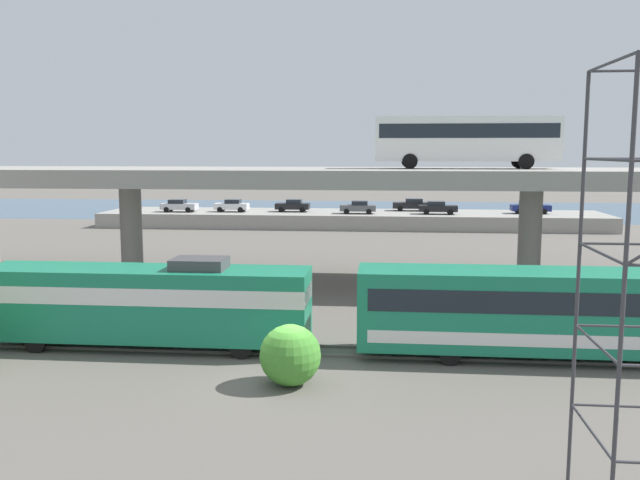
{
  "coord_description": "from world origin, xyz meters",
  "views": [
    {
      "loc": [
        4.09,
        -25.01,
        8.94
      ],
      "look_at": [
        0.09,
        15.77,
        3.51
      ],
      "focal_mm": 37.63,
      "sensor_mm": 36.0,
      "label": 1
    }
  ],
  "objects": [
    {
      "name": "ground_plane",
      "position": [
        0.0,
        0.0,
        0.0
      ],
      "size": [
        260.0,
        260.0,
        0.0
      ],
      "primitive_type": "plane",
      "color": "#605B54"
    },
    {
      "name": "highway_overpass",
      "position": [
        0.0,
        20.0,
        7.02
      ],
      "size": [
        96.0,
        10.33,
        7.79
      ],
      "color": "gray",
      "rests_on": "ground_plane"
    },
    {
      "name": "shrub_right",
      "position": [
        0.53,
        -0.38,
        1.19
      ],
      "size": [
        2.37,
        2.37,
        2.37
      ],
      "primitive_type": "sphere",
      "color": "#418A2E",
      "rests_on": "ground_plane"
    },
    {
      "name": "train_coach_lead",
      "position": [
        14.16,
        4.0,
        2.17
      ],
      "size": [
        22.43,
        3.04,
        3.86
      ],
      "rotation": [
        0.0,
        0.0,
        3.14
      ],
      "color": "#197A56",
      "rests_on": "ground_plane"
    },
    {
      "name": "parked_car_1",
      "position": [
        -7.02,
        54.79,
        2.49
      ],
      "size": [
        4.07,
        2.0,
        1.5
      ],
      "rotation": [
        0.0,
        0.0,
        3.14
      ],
      "color": "black",
      "rests_on": "pier_parking_lot"
    },
    {
      "name": "rail_strip_near",
      "position": [
        0.0,
        3.29,
        0.06
      ],
      "size": [
        110.0,
        0.12,
        0.12
      ],
      "primitive_type": "cube",
      "color": "#59544C",
      "rests_on": "ground_plane"
    },
    {
      "name": "pier_parking_lot",
      "position": [
        0.0,
        55.0,
        0.86
      ],
      "size": [
        59.45,
        10.18,
        1.71
      ],
      "primitive_type": "cube",
      "color": "gray",
      "rests_on": "ground_plane"
    },
    {
      "name": "rail_strip_far",
      "position": [
        0.0,
        4.71,
        0.06
      ],
      "size": [
        110.0,
        0.12,
        0.12
      ],
      "primitive_type": "cube",
      "color": "#59544C",
      "rests_on": "ground_plane"
    },
    {
      "name": "transit_bus_on_overpass",
      "position": [
        9.35,
        20.76,
        9.85
      ],
      "size": [
        12.0,
        2.68,
        3.4
      ],
      "rotation": [
        0.0,
        0.0,
        3.14
      ],
      "color": "silver",
      "rests_on": "highway_overpass"
    },
    {
      "name": "parked_car_2",
      "position": [
        10.09,
        53.26,
        2.49
      ],
      "size": [
        4.4,
        1.85,
        1.5
      ],
      "color": "black",
      "rests_on": "pier_parking_lot"
    },
    {
      "name": "parked_car_0",
      "position": [
        0.93,
        53.06,
        2.49
      ],
      "size": [
        4.16,
        1.96,
        1.5
      ],
      "rotation": [
        0.0,
        0.0,
        3.14
      ],
      "color": "#515459",
      "rests_on": "pier_parking_lot"
    },
    {
      "name": "parked_car_3",
      "position": [
        -14.32,
        53.95,
        2.48
      ],
      "size": [
        4.03,
        1.85,
        1.5
      ],
      "rotation": [
        0.0,
        0.0,
        3.14
      ],
      "color": "silver",
      "rests_on": "pier_parking_lot"
    },
    {
      "name": "harbor_water",
      "position": [
        0.0,
        78.0,
        0.0
      ],
      "size": [
        140.0,
        36.0,
        0.01
      ],
      "primitive_type": "cube",
      "color": "#385B7A",
      "rests_on": "ground_plane"
    },
    {
      "name": "parked_car_5",
      "position": [
        20.92,
        55.06,
        2.49
      ],
      "size": [
        4.46,
        1.92,
        1.5
      ],
      "color": "navy",
      "rests_on": "pier_parking_lot"
    },
    {
      "name": "train_locomotive",
      "position": [
        -7.49,
        4.0,
        2.19
      ],
      "size": [
        15.97,
        3.04,
        4.18
      ],
      "rotation": [
        0.0,
        0.0,
        3.14
      ],
      "color": "#197A56",
      "rests_on": "ground_plane"
    },
    {
      "name": "parked_car_4",
      "position": [
        -20.63,
        53.23,
        2.49
      ],
      "size": [
        4.26,
        1.94,
        1.5
      ],
      "color": "#B7B7BC",
      "rests_on": "pier_parking_lot"
    },
    {
      "name": "parked_car_6",
      "position": [
        7.36,
        57.47,
        2.49
      ],
      "size": [
        4.69,
        1.98,
        1.5
      ],
      "rotation": [
        0.0,
        0.0,
        3.14
      ],
      "color": "black",
      "rests_on": "pier_parking_lot"
    }
  ]
}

